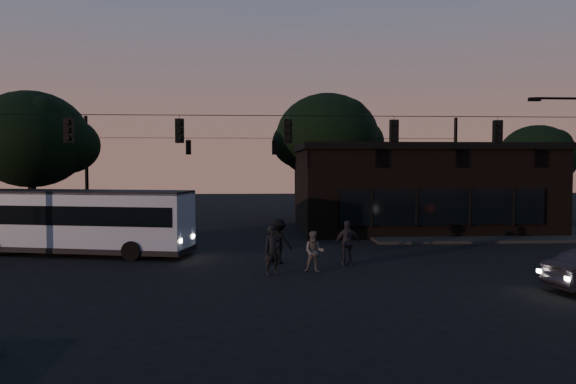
{
  "coord_description": "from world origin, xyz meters",
  "views": [
    {
      "loc": [
        -1.41,
        -19.53,
        4.17
      ],
      "look_at": [
        0.0,
        4.0,
        3.0
      ],
      "focal_mm": 35.0,
      "sensor_mm": 36.0,
      "label": 1
    }
  ],
  "objects": [
    {
      "name": "pedestrian_d",
      "position": [
        -0.4,
        3.88,
        0.94
      ],
      "size": [
        1.4,
        1.26,
        1.88
      ],
      "primitive_type": "imported",
      "rotation": [
        0.0,
        0.0,
        2.54
      ],
      "color": "black",
      "rests_on": "ground"
    },
    {
      "name": "sidewalk_far_left",
      "position": [
        -14.0,
        14.0,
        0.07
      ],
      "size": [
        14.0,
        10.0,
        0.15
      ],
      "primitive_type": "cube",
      "color": "black",
      "rests_on": "ground"
    },
    {
      "name": "pedestrian_b",
      "position": [
        0.88,
        1.86,
        0.8
      ],
      "size": [
        0.85,
        0.7,
        1.59
      ],
      "primitive_type": "imported",
      "rotation": [
        0.0,
        0.0,
        -0.14
      ],
      "color": "#544D4D",
      "rests_on": "ground"
    },
    {
      "name": "ground",
      "position": [
        0.0,
        0.0,
        0.0
      ],
      "size": [
        120.0,
        120.0,
        0.0
      ],
      "primitive_type": "plane",
      "color": "black",
      "rests_on": "ground"
    },
    {
      "name": "pedestrian_c",
      "position": [
        2.42,
        3.27,
        0.92
      ],
      "size": [
        1.11,
        0.53,
        1.85
      ],
      "primitive_type": "imported",
      "rotation": [
        0.0,
        0.0,
        3.21
      ],
      "color": "#242128",
      "rests_on": "ground"
    },
    {
      "name": "tree_left",
      "position": [
        -14.0,
        13.0,
        5.57
      ],
      "size": [
        6.4,
        6.4,
        8.3
      ],
      "color": "black",
      "rests_on": "ground"
    },
    {
      "name": "signal_rig_far",
      "position": [
        0.0,
        20.0,
        4.2
      ],
      "size": [
        26.24,
        0.3,
        7.5
      ],
      "color": "black",
      "rests_on": "ground"
    },
    {
      "name": "bus",
      "position": [
        -9.52,
        6.74,
        1.66
      ],
      "size": [
        10.81,
        4.74,
        2.96
      ],
      "rotation": [
        0.0,
        0.0,
        -0.23
      ],
      "color": "#8D99B4",
      "rests_on": "ground"
    },
    {
      "name": "pedestrian_a",
      "position": [
        -0.74,
        1.47,
        0.93
      ],
      "size": [
        0.79,
        0.67,
        1.85
      ],
      "primitive_type": "imported",
      "rotation": [
        0.0,
        0.0,
        0.41
      ],
      "color": "black",
      "rests_on": "ground"
    },
    {
      "name": "tree_behind",
      "position": [
        4.0,
        22.0,
        6.19
      ],
      "size": [
        7.6,
        7.6,
        9.43
      ],
      "color": "black",
      "rests_on": "ground"
    },
    {
      "name": "signal_rig_near",
      "position": [
        0.0,
        4.0,
        4.45
      ],
      "size": [
        26.24,
        0.3,
        7.5
      ],
      "color": "black",
      "rests_on": "ground"
    },
    {
      "name": "sidewalk_far_right",
      "position": [
        12.0,
        14.0,
        0.07
      ],
      "size": [
        14.0,
        10.0,
        0.15
      ],
      "primitive_type": "cube",
      "color": "black",
      "rests_on": "ground"
    },
    {
      "name": "building",
      "position": [
        9.0,
        15.97,
        2.71
      ],
      "size": [
        15.4,
        10.41,
        5.4
      ],
      "color": "black",
      "rests_on": "ground"
    },
    {
      "name": "tree_right",
      "position": [
        18.0,
        18.0,
        4.63
      ],
      "size": [
        5.2,
        5.2,
        6.86
      ],
      "color": "black",
      "rests_on": "ground"
    }
  ]
}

